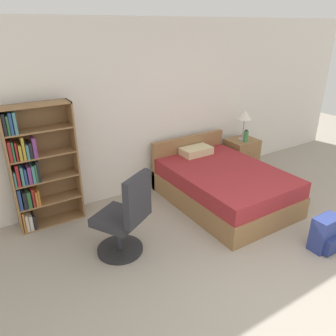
# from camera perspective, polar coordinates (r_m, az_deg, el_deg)

# --- Properties ---
(ground_plane) EXTENTS (14.00, 14.00, 0.00)m
(ground_plane) POSITION_cam_1_polar(r_m,az_deg,el_deg) (3.58, 24.51, -23.16)
(ground_plane) COLOR #A39989
(wall_back) EXTENTS (9.00, 0.06, 2.60)m
(wall_back) POSITION_cam_1_polar(r_m,az_deg,el_deg) (5.06, -4.18, 10.03)
(wall_back) COLOR white
(wall_back) RESTS_ON ground_plane
(bookshelf) EXTENTS (0.83, 0.27, 1.63)m
(bookshelf) POSITION_cam_1_polar(r_m,az_deg,el_deg) (4.47, -22.02, -0.12)
(bookshelf) COLOR olive
(bookshelf) RESTS_ON ground_plane
(bed) EXTENTS (1.39, 1.94, 0.80)m
(bed) POSITION_cam_1_polar(r_m,az_deg,el_deg) (5.01, 9.32, -2.79)
(bed) COLOR olive
(bed) RESTS_ON ground_plane
(office_chair) EXTENTS (0.68, 0.72, 1.05)m
(office_chair) POSITION_cam_1_polar(r_m,az_deg,el_deg) (3.78, -7.50, -8.87)
(office_chair) COLOR #232326
(office_chair) RESTS_ON ground_plane
(nightstand) EXTENTS (0.53, 0.47, 0.61)m
(nightstand) POSITION_cam_1_polar(r_m,az_deg,el_deg) (6.10, 12.58, 2.11)
(nightstand) COLOR olive
(nightstand) RESTS_ON ground_plane
(table_lamp) EXTENTS (0.25, 0.25, 0.54)m
(table_lamp) POSITION_cam_1_polar(r_m,az_deg,el_deg) (5.87, 13.21, 8.85)
(table_lamp) COLOR #B2B2B7
(table_lamp) RESTS_ON nightstand
(water_bottle) EXTENTS (0.08, 0.08, 0.22)m
(water_bottle) POSITION_cam_1_polar(r_m,az_deg,el_deg) (5.86, 13.42, 5.41)
(water_bottle) COLOR #3F8C4C
(water_bottle) RESTS_ON nightstand
(backpack_blue) EXTENTS (0.34, 0.26, 0.43)m
(backpack_blue) POSITION_cam_1_polar(r_m,az_deg,el_deg) (4.39, 25.75, -10.35)
(backpack_blue) COLOR navy
(backpack_blue) RESTS_ON ground_plane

